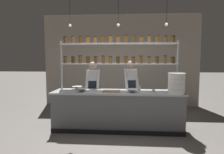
{
  "coord_description": "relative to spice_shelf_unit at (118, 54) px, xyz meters",
  "views": [
    {
      "loc": [
        0.21,
        -4.66,
        1.7
      ],
      "look_at": [
        -0.15,
        0.2,
        1.24
      ],
      "focal_mm": 32.0,
      "sensor_mm": 36.0,
      "label": 1
    }
  ],
  "objects": [
    {
      "name": "cutting_board",
      "position": [
        -0.13,
        -0.39,
        -0.86
      ],
      "size": [
        0.4,
        0.26,
        0.02
      ],
      "color": "#A88456",
      "rests_on": "prep_counter"
    },
    {
      "name": "prep_bowl_near_left",
      "position": [
        -1.03,
        -0.08,
        -0.84
      ],
      "size": [
        0.26,
        0.26,
        0.07
      ],
      "color": "white",
      "rests_on": "prep_counter"
    },
    {
      "name": "serving_cup_front",
      "position": [
        0.52,
        -0.18,
        -0.82
      ],
      "size": [
        0.09,
        0.09,
        0.1
      ],
      "color": "silver",
      "rests_on": "prep_counter"
    },
    {
      "name": "prep_bowl_center_back",
      "position": [
        0.35,
        -0.46,
        -0.83
      ],
      "size": [
        0.29,
        0.29,
        0.08
      ],
      "color": "silver",
      "rests_on": "prep_counter"
    },
    {
      "name": "prep_counter",
      "position": [
        0.01,
        -0.33,
        -1.33
      ],
      "size": [
        3.06,
        0.76,
        0.92
      ],
      "color": "slate",
      "rests_on": "ground_plane"
    },
    {
      "name": "prep_bowl_center_front",
      "position": [
        -0.82,
        -0.45,
        -0.84
      ],
      "size": [
        0.27,
        0.27,
        0.07
      ],
      "color": "#B2B7BC",
      "rests_on": "prep_counter"
    },
    {
      "name": "back_wall",
      "position": [
        0.01,
        2.12,
        -0.18
      ],
      "size": [
        5.46,
        0.12,
        3.22
      ],
      "primitive_type": "cube",
      "color": "#9E9384",
      "rests_on": "ground_plane"
    },
    {
      "name": "spice_shelf_unit",
      "position": [
        0.0,
        0.0,
        0.0
      ],
      "size": [
        2.95,
        0.28,
        2.27
      ],
      "color": "#B7BABF",
      "rests_on": "ground_plane"
    },
    {
      "name": "chef_center",
      "position": [
        0.33,
        0.26,
        -0.85
      ],
      "size": [
        0.41,
        0.34,
        1.63
      ],
      "rotation": [
        0.0,
        0.0,
        0.29
      ],
      "color": "black",
      "rests_on": "ground_plane"
    },
    {
      "name": "serving_cup_by_board",
      "position": [
        0.82,
        -0.51,
        -0.83
      ],
      "size": [
        0.07,
        0.07,
        0.08
      ],
      "color": "silver",
      "rests_on": "prep_counter"
    },
    {
      "name": "chef_left",
      "position": [
        -0.67,
        0.23,
        -0.87
      ],
      "size": [
        0.36,
        0.29,
        1.61
      ],
      "rotation": [
        0.0,
        0.0,
        -0.03
      ],
      "color": "black",
      "rests_on": "ground_plane"
    },
    {
      "name": "ground_plane",
      "position": [
        0.01,
        -0.33,
        -1.79
      ],
      "size": [
        40.0,
        40.0,
        0.0
      ],
      "primitive_type": "plane",
      "color": "slate"
    },
    {
      "name": "container_stack",
      "position": [
        1.31,
        -0.57,
        -0.64
      ],
      "size": [
        0.38,
        0.38,
        0.46
      ],
      "color": "white",
      "rests_on": "prep_counter"
    },
    {
      "name": "pendant_light_row",
      "position": [
        0.01,
        -0.33,
        0.71
      ],
      "size": [
        2.29,
        0.07,
        0.75
      ],
      "color": "black"
    }
  ]
}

